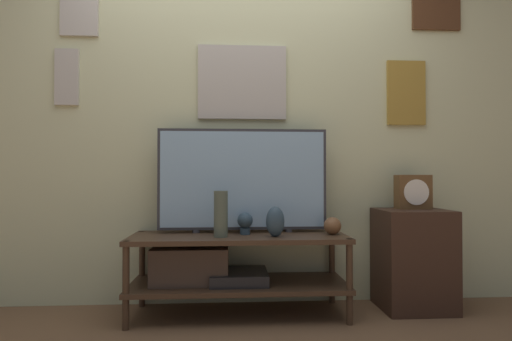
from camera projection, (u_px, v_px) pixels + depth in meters
The scene contains 10 objects.
ground_plane at pixel (240, 332), 2.27m from camera, with size 12.00×12.00×0.00m, color brown.
wall_back at pixel (239, 111), 2.85m from camera, with size 6.40×0.08×2.70m.
media_console at pixel (221, 264), 2.54m from camera, with size 1.37×0.48×0.51m.
television at pixel (243, 179), 2.67m from camera, with size 1.12×0.05×0.69m.
vase_tall_ceramic at pixel (221, 214), 2.46m from camera, with size 0.09×0.09×0.28m.
vase_urn_stoneware at pixel (275, 222), 2.47m from camera, with size 0.12×0.10×0.19m.
vase_round_glass at pixel (332, 226), 2.56m from camera, with size 0.11×0.11×0.11m.
decorative_bust at pixel (245, 222), 2.57m from camera, with size 0.10×0.10×0.14m.
side_table at pixel (413, 259), 2.67m from camera, with size 0.46×0.38×0.66m.
mantel_clock at pixel (413, 192), 2.73m from camera, with size 0.23×0.11×0.23m.
Camera 1 is at (-0.05, -2.28, 0.88)m, focal length 28.00 mm.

